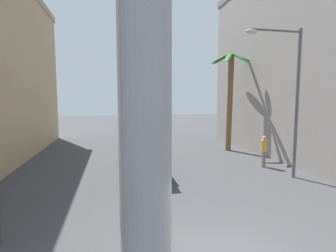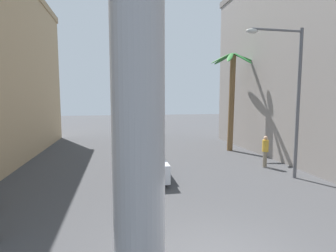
# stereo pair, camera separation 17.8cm
# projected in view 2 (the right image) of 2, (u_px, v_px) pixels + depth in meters

# --- Properties ---
(ground_plane) EXTENTS (91.67, 91.67, 0.00)m
(ground_plane) POSITION_uv_depth(u_px,v_px,m) (156.00, 162.00, 15.55)
(ground_plane) COLOR #424244
(neon_sign_pole) EXTENTS (2.97, 1.40, 11.39)m
(neon_sign_pole) POSITION_uv_depth(u_px,v_px,m) (137.00, 17.00, 4.11)
(neon_sign_pole) COLOR #9E9EA3
(neon_sign_pole) RESTS_ON ground
(street_lamp) EXTENTS (2.78, 0.28, 6.89)m
(street_lamp) POSITION_uv_depth(u_px,v_px,m) (290.00, 88.00, 11.91)
(street_lamp) COLOR #59595E
(street_lamp) RESTS_ON ground
(car_lead) EXTENTS (2.11, 5.02, 1.56)m
(car_lead) POSITION_uv_depth(u_px,v_px,m) (142.00, 159.00, 13.10)
(car_lead) COLOR black
(car_lead) RESTS_ON ground
(car_far) EXTENTS (1.99, 4.63, 1.56)m
(car_far) POSITION_uv_depth(u_px,v_px,m) (141.00, 129.00, 26.50)
(car_far) COLOR black
(car_far) RESTS_ON ground
(palm_tree_mid_right) EXTENTS (3.38, 3.11, 6.99)m
(palm_tree_mid_right) POSITION_uv_depth(u_px,v_px,m) (232.00, 91.00, 18.60)
(palm_tree_mid_right) COLOR brown
(palm_tree_mid_right) RESTS_ON ground
(pedestrian_mid_right) EXTENTS (0.48, 0.48, 1.72)m
(pedestrian_mid_right) POSITION_uv_depth(u_px,v_px,m) (265.00, 149.00, 14.27)
(pedestrian_mid_right) COLOR gray
(pedestrian_mid_right) RESTS_ON ground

